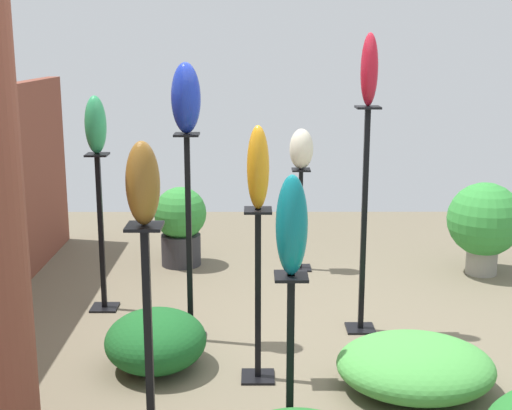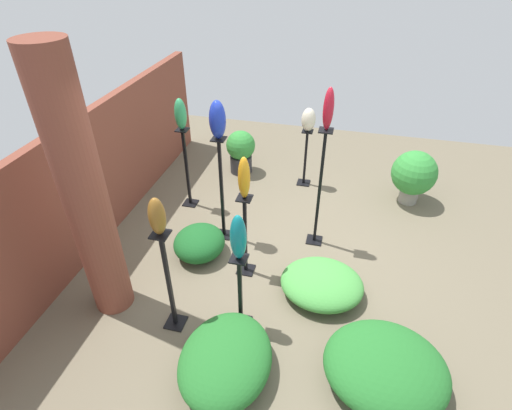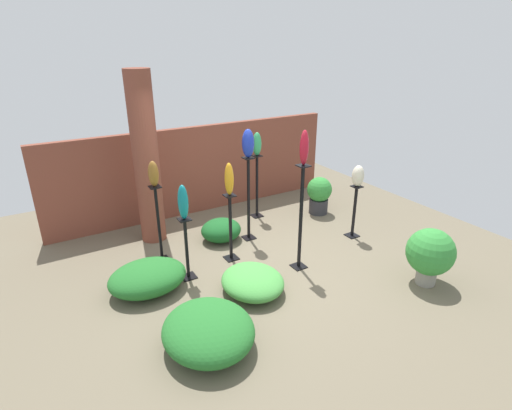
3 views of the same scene
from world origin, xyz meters
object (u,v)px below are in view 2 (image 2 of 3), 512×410
(pedestal_ruby, at_px, (319,194))
(art_vase_ivory, at_px, (309,120))
(brick_pillar, at_px, (85,198))
(pedestal_bronze, at_px, (169,286))
(art_vase_amber, at_px, (244,178))
(art_vase_jade, at_px, (180,114))
(art_vase_ruby, at_px, (328,109))
(pedestal_jade, at_px, (187,172))
(pedestal_amber, at_px, (245,239))
(pedestal_teal, at_px, (240,296))
(art_vase_bronze, at_px, (157,216))
(potted_plant_near_pillar, at_px, (414,174))
(pedestal_cobalt, at_px, (222,194))
(art_vase_cobalt, at_px, (218,120))
(art_vase_teal, at_px, (238,237))
(pedestal_ivory, at_px, (305,161))
(potted_plant_front_right, at_px, (241,150))

(pedestal_ruby, relative_size, art_vase_ivory, 4.48)
(brick_pillar, height_order, pedestal_bronze, brick_pillar)
(brick_pillar, xyz_separation_m, art_vase_amber, (0.81, -1.28, -0.08))
(pedestal_ruby, height_order, pedestal_bronze, pedestal_ruby)
(art_vase_jade, xyz_separation_m, art_vase_ruby, (-0.41, -1.90, 0.41))
(pedestal_jade, relative_size, pedestal_amber, 1.14)
(pedestal_teal, height_order, art_vase_amber, art_vase_amber)
(art_vase_bronze, bearing_deg, potted_plant_near_pillar, -40.27)
(pedestal_cobalt, distance_m, art_vase_amber, 0.97)
(art_vase_bronze, relative_size, art_vase_cobalt, 0.83)
(pedestal_bronze, bearing_deg, potted_plant_near_pillar, -40.27)
(art_vase_cobalt, bearing_deg, art_vase_teal, -155.55)
(pedestal_jade, xyz_separation_m, art_vase_amber, (-1.16, -1.17, 0.75))
(pedestal_teal, distance_m, art_vase_teal, 0.74)
(art_vase_ruby, xyz_separation_m, art_vase_cobalt, (-0.17, 1.18, -0.17))
(art_vase_ruby, bearing_deg, art_vase_ivory, 13.87)
(art_vase_amber, bearing_deg, pedestal_cobalt, 38.41)
(pedestal_jade, distance_m, pedestal_amber, 1.65)
(brick_pillar, relative_size, art_vase_bronze, 7.35)
(pedestal_jade, bearing_deg, pedestal_amber, -134.87)
(pedestal_amber, xyz_separation_m, pedestal_bronze, (-0.93, 0.51, 0.07))
(art_vase_amber, height_order, art_vase_ruby, art_vase_ruby)
(pedestal_bronze, height_order, art_vase_amber, art_vase_amber)
(art_vase_bronze, height_order, potted_plant_near_pillar, art_vase_bronze)
(pedestal_ivory, bearing_deg, pedestal_bronze, 163.75)
(art_vase_ivory, bearing_deg, pedestal_teal, 175.40)
(art_vase_ivory, xyz_separation_m, art_vase_bronze, (-3.07, 0.89, 0.30))
(pedestal_amber, bearing_deg, art_vase_cobalt, 38.41)
(art_vase_ivory, bearing_deg, potted_plant_front_right, 83.25)
(pedestal_ruby, xyz_separation_m, pedestal_bronze, (-1.68, 1.24, -0.18))
(pedestal_jade, bearing_deg, art_vase_teal, -145.57)
(pedestal_jade, relative_size, art_vase_bronze, 3.20)
(brick_pillar, bearing_deg, pedestal_amber, -57.72)
(brick_pillar, height_order, pedestal_amber, brick_pillar)
(art_vase_jade, xyz_separation_m, art_vase_bronze, (-2.09, -0.66, -0.02))
(brick_pillar, xyz_separation_m, potted_plant_front_right, (3.07, -0.59, -0.98))
(art_vase_amber, height_order, art_vase_cobalt, art_vase_cobalt)
(art_vase_cobalt, distance_m, art_vase_teal, 1.55)
(pedestal_bronze, height_order, art_vase_ivory, art_vase_ivory)
(pedestal_ivory, bearing_deg, art_vase_teal, 175.40)
(art_vase_amber, bearing_deg, pedestal_ruby, -44.36)
(pedestal_ivory, height_order, potted_plant_near_pillar, pedestal_ivory)
(pedestal_jade, relative_size, potted_plant_near_pillar, 1.47)
(pedestal_jade, distance_m, art_vase_ivory, 1.91)
(potted_plant_front_right, bearing_deg, art_vase_ruby, -136.92)
(pedestal_teal, relative_size, potted_plant_front_right, 1.26)
(pedestal_bronze, relative_size, art_vase_jade, 2.85)
(pedestal_jade, distance_m, potted_plant_near_pillar, 3.25)
(pedestal_cobalt, relative_size, potted_plant_front_right, 1.97)
(pedestal_jade, distance_m, pedestal_ruby, 1.95)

